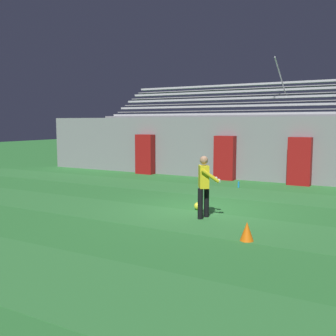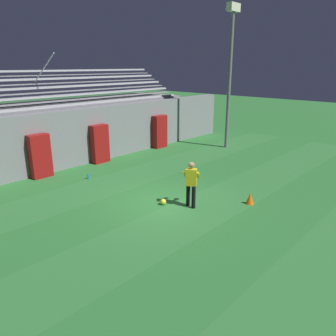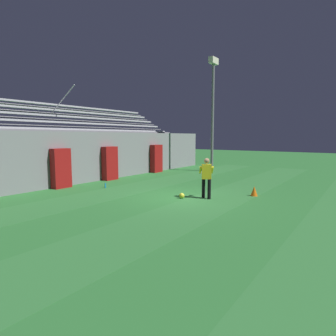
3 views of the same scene
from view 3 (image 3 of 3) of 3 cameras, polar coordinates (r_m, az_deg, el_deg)
The scene contains 13 objects.
ground_plane at distance 11.90m, azimuth 2.25°, elevation -5.94°, with size 80.00×80.00×0.00m, color #2D7533.
turf_stripe_mid at distance 11.16m, azimuth 8.78°, elevation -6.83°, with size 28.00×2.24×0.01m, color #337A38.
turf_stripe_far at distance 13.74m, azimuth -8.19°, elevation -4.32°, with size 28.00×2.24×0.01m, color #337A38.
back_wall at distance 16.19m, azimuth -17.29°, elevation 2.06°, with size 24.00×0.60×2.80m, color gray.
padding_pillar_gate_left at distance 14.86m, azimuth -20.92°, elevation -0.06°, with size 0.91×0.44×1.96m, color maroon.
padding_pillar_gate_right at distance 16.83m, azimuth -11.73°, elevation 0.94°, with size 0.91×0.44×1.96m, color maroon.
padding_pillar_far_right at distance 20.07m, azimuth -2.39°, elevation 1.93°, with size 0.91×0.44×1.96m, color maroon.
bleacher_stand at distance 18.11m, azimuth -21.78°, elevation 2.66°, with size 18.00×4.05×5.43m.
floodlight_pole at distance 20.93m, azimuth 9.09°, elevation 13.37°, with size 0.90×0.36×8.09m.
goalkeeper at distance 11.60m, azimuth 7.82°, elevation -1.53°, with size 0.71×0.74×1.67m.
soccer_ball at distance 11.68m, azimuth 2.83°, elevation -5.63°, with size 0.22×0.22×0.22m, color yellow.
traffic_cone at distance 12.66m, azimuth 17.10°, elevation -4.51°, with size 0.30×0.30×0.42m, color orange.
water_bottle at distance 14.33m, azimuth -12.61°, elevation -3.49°, with size 0.07×0.07×0.24m, color #1E8CD8.
Camera 3 is at (-9.70, -6.41, 2.54)m, focal length 30.00 mm.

